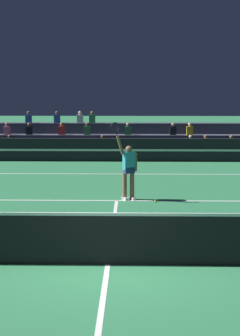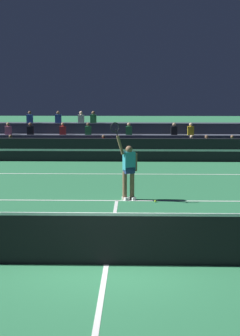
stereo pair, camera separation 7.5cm
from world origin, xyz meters
TOP-DOWN VIEW (x-y plane):
  - ground_plane at (0.00, 0.00)m, footprint 120.00×120.00m
  - court_lines at (0.00, 0.00)m, footprint 11.10×23.90m
  - tennis_net at (0.00, 0.00)m, footprint 12.00×0.10m
  - sponsor_banner_wall at (0.00, 15.96)m, footprint 18.00×0.26m
  - bleacher_stand at (-0.01, 18.50)m, footprint 20.75×2.85m
  - tennis_player at (0.36, 6.58)m, footprint 0.86×0.50m
  - tennis_ball at (1.20, 6.21)m, footprint 0.07×0.07m

SIDE VIEW (x-z plane):
  - ground_plane at x=0.00m, z-range 0.00..0.00m
  - court_lines at x=0.00m, z-range 0.00..0.01m
  - tennis_ball at x=1.20m, z-range 0.00..0.07m
  - tennis_net at x=0.00m, z-range -0.01..1.09m
  - sponsor_banner_wall at x=0.00m, z-range 0.00..1.10m
  - bleacher_stand at x=-0.01m, z-range -0.49..1.79m
  - tennis_player at x=0.36m, z-range -0.26..2.23m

